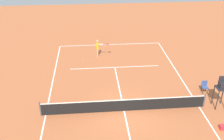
{
  "coord_description": "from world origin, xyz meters",
  "views": [
    {
      "loc": [
        2.21,
        15.15,
        11.47
      ],
      "look_at": [
        0.44,
        -4.68,
        0.8
      ],
      "focal_mm": 42.91,
      "sensor_mm": 36.0,
      "label": 1
    }
  ],
  "objects_px": {
    "courtside_chair_mid": "(205,86)",
    "tennis_ball": "(83,60)",
    "player_serving": "(98,47)",
    "umpire_chair": "(222,87)"
  },
  "relations": [
    {
      "from": "player_serving",
      "to": "tennis_ball",
      "type": "height_order",
      "value": "player_serving"
    },
    {
      "from": "umpire_chair",
      "to": "courtside_chair_mid",
      "type": "distance_m",
      "value": 2.22
    },
    {
      "from": "tennis_ball",
      "to": "umpire_chair",
      "type": "bearing_deg",
      "value": 138.82
    },
    {
      "from": "player_serving",
      "to": "umpire_chair",
      "type": "xyz_separation_m",
      "value": [
        -8.26,
        9.24,
        0.55
      ]
    },
    {
      "from": "player_serving",
      "to": "umpire_chair",
      "type": "bearing_deg",
      "value": 46.93
    },
    {
      "from": "player_serving",
      "to": "tennis_ball",
      "type": "xyz_separation_m",
      "value": [
        1.52,
        0.69,
        -1.02
      ]
    },
    {
      "from": "courtside_chair_mid",
      "to": "tennis_ball",
      "type": "bearing_deg",
      "value": -34.92
    },
    {
      "from": "player_serving",
      "to": "tennis_ball",
      "type": "bearing_deg",
      "value": -60.56
    },
    {
      "from": "umpire_chair",
      "to": "courtside_chair_mid",
      "type": "xyz_separation_m",
      "value": [
        0.28,
        -1.93,
        -1.07
      ]
    },
    {
      "from": "umpire_chair",
      "to": "player_serving",
      "type": "bearing_deg",
      "value": -48.23
    }
  ]
}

